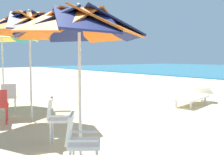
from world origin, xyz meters
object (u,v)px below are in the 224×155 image
plastic_chair_1 (57,116)px  plastic_chair_3 (9,96)px  beach_umbrella_0 (79,25)px  plastic_chair_0 (79,140)px  beach_umbrella_1 (29,25)px  beach_umbrella_2 (2,33)px  sun_lounger_2 (194,96)px

plastic_chair_1 → plastic_chair_3: bearing=178.3°
beach_umbrella_0 → plastic_chair_0: beach_umbrella_0 is taller
plastic_chair_0 → beach_umbrella_0: bearing=147.2°
plastic_chair_1 → beach_umbrella_1: size_ratio=0.30×
plastic_chair_0 → beach_umbrella_2: 6.30m
beach_umbrella_1 → plastic_chair_1: bearing=-7.3°
plastic_chair_0 → beach_umbrella_1: 4.01m
plastic_chair_1 → beach_umbrella_1: (-1.96, 0.25, 1.99)m
beach_umbrella_2 → sun_lounger_2: 6.99m
plastic_chair_0 → beach_umbrella_1: size_ratio=0.30×
beach_umbrella_0 → beach_umbrella_1: beach_umbrella_1 is taller
beach_umbrella_1 → plastic_chair_3: size_ratio=3.33×
beach_umbrella_0 → sun_lounger_2: bearing=103.8°
plastic_chair_0 → beach_umbrella_1: beach_umbrella_1 is taller
plastic_chair_0 → plastic_chair_3: size_ratio=1.00×
beach_umbrella_2 → plastic_chair_0: bearing=-6.3°
beach_umbrella_1 → sun_lounger_2: size_ratio=1.30×
plastic_chair_0 → sun_lounger_2: plastic_chair_0 is taller
plastic_chair_1 → plastic_chair_3: 3.39m
beach_umbrella_0 → beach_umbrella_1: (-2.82, 0.25, 0.31)m
beach_umbrella_0 → sun_lounger_2: beach_umbrella_0 is taller
plastic_chair_1 → beach_umbrella_2: 4.91m
plastic_chair_1 → plastic_chair_3: same height
plastic_chair_1 → plastic_chair_0: bearing=-15.0°
plastic_chair_0 → plastic_chair_1: (-1.47, 0.39, 0.00)m
beach_umbrella_0 → plastic_chair_3: 4.57m
beach_umbrella_0 → plastic_chair_0: size_ratio=2.93×
beach_umbrella_2 → sun_lounger_2: bearing=53.2°
plastic_chair_0 → sun_lounger_2: (-1.97, 5.97, -0.22)m
plastic_chair_0 → beach_umbrella_2: beach_umbrella_2 is taller
plastic_chair_1 → beach_umbrella_1: bearing=172.7°
plastic_chair_0 → plastic_chair_3: 4.88m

